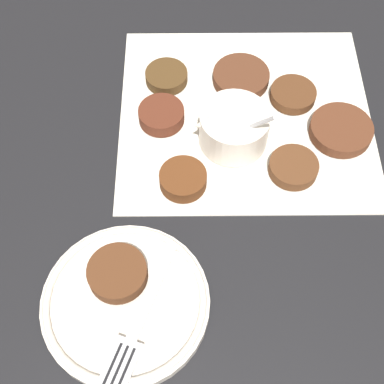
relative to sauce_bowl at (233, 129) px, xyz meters
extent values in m
plane|color=black|center=(-0.04, -0.02, -0.03)|extent=(4.00, 4.00, 0.00)
cube|color=silver|center=(-0.03, -0.04, -0.02)|extent=(0.39, 0.37, 0.00)
cylinder|color=silver|center=(0.00, 0.00, 0.00)|extent=(0.09, 0.09, 0.05)
cylinder|color=gold|center=(0.00, 0.00, -0.01)|extent=(0.07, 0.07, 0.03)
cone|color=silver|center=(0.04, 0.00, 0.02)|extent=(0.02, 0.02, 0.02)
cylinder|color=silver|center=(-0.02, 0.02, 0.03)|extent=(0.04, 0.05, 0.08)
cylinder|color=#502C1B|center=(-0.04, -0.10, -0.01)|extent=(0.08, 0.08, 0.01)
cylinder|color=#532C1B|center=(-0.14, 0.02, -0.01)|extent=(0.08, 0.08, 0.02)
cylinder|color=#572E16|center=(0.08, 0.05, -0.01)|extent=(0.06, 0.06, 0.02)
cylinder|color=#532618|center=(0.08, -0.05, -0.01)|extent=(0.06, 0.06, 0.02)
cylinder|color=#483118|center=(0.07, -0.12, -0.01)|extent=(0.06, 0.06, 0.01)
cylinder|color=#54311B|center=(-0.06, 0.06, -0.01)|extent=(0.06, 0.06, 0.02)
cylinder|color=#4F2D18|center=(-0.10, -0.05, -0.02)|extent=(0.06, 0.06, 0.01)
cylinder|color=silver|center=(0.16, 0.19, -0.02)|extent=(0.18, 0.18, 0.01)
torus|color=silver|center=(0.16, 0.19, -0.01)|extent=(0.18, 0.18, 0.01)
cylinder|color=#512D19|center=(0.17, 0.17, 0.00)|extent=(0.06, 0.06, 0.02)
cube|color=silver|center=(0.13, 0.19, 0.00)|extent=(0.07, 0.10, 0.00)
cube|color=silver|center=(0.18, 0.27, 0.00)|extent=(0.06, 0.07, 0.00)
cube|color=black|center=(0.19, 0.26, 0.00)|extent=(0.03, 0.05, 0.00)
cube|color=black|center=(0.18, 0.27, 0.00)|extent=(0.03, 0.05, 0.00)
cube|color=black|center=(0.18, 0.27, 0.00)|extent=(0.03, 0.05, 0.00)
camera|label=1|loc=(0.13, 0.39, 0.54)|focal=50.00mm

